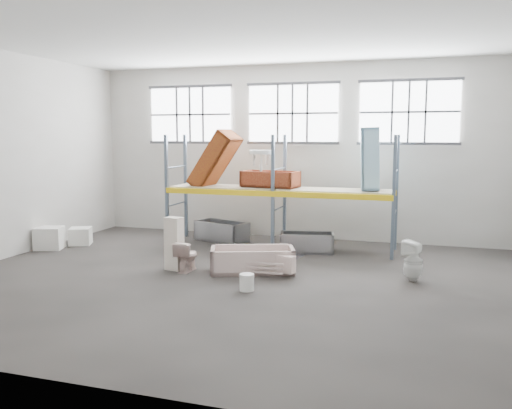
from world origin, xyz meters
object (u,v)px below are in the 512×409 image
at_px(toilet_beige, 187,256).
at_px(carton_near, 49,238).
at_px(bathtub_beige, 252,260).
at_px(steel_tub_right, 307,242).
at_px(steel_tub_left, 222,231).
at_px(rust_tub_flat, 270,179).
at_px(blue_tub_upright, 370,159).
at_px(bucket, 247,282).
at_px(cistern_tall, 174,244).
at_px(toilet_white, 413,261).

relative_size(toilet_beige, carton_near, 1.00).
bearing_deg(bathtub_beige, steel_tub_right, 52.83).
xyz_separation_m(bathtub_beige, steel_tub_right, (0.72, 2.32, -0.02)).
bearing_deg(carton_near, steel_tub_left, 31.51).
bearing_deg(bathtub_beige, rust_tub_flat, 78.46).
distance_m(bathtub_beige, blue_tub_upright, 4.15).
relative_size(steel_tub_left, blue_tub_upright, 0.97).
height_order(bathtub_beige, carton_near, carton_near).
relative_size(rust_tub_flat, bucket, 4.60).
distance_m(toilet_beige, rust_tub_flat, 3.65).
bearing_deg(blue_tub_upright, toilet_beige, -138.49).
bearing_deg(bucket, toilet_beige, 149.48).
xyz_separation_m(rust_tub_flat, blue_tub_upright, (2.62, -0.00, 0.58)).
height_order(steel_tub_left, bucket, steel_tub_left).
relative_size(rust_tub_flat, blue_tub_upright, 0.96).
bearing_deg(steel_tub_right, cistern_tall, -132.13).
relative_size(bathtub_beige, rust_tub_flat, 1.21).
bearing_deg(cistern_tall, carton_near, 179.88).
relative_size(blue_tub_upright, carton_near, 2.31).
height_order(steel_tub_left, rust_tub_flat, rust_tub_flat).
relative_size(toilet_beige, steel_tub_right, 0.50).
distance_m(bucket, carton_near, 6.52).
bearing_deg(toilet_white, blue_tub_upright, -133.92).
relative_size(cistern_tall, blue_tub_upright, 0.76).
relative_size(toilet_beige, steel_tub_left, 0.45).
height_order(toilet_beige, blue_tub_upright, blue_tub_upright).
distance_m(cistern_tall, bucket, 2.35).
xyz_separation_m(toilet_white, carton_near, (-9.24, 0.34, -0.14)).
relative_size(toilet_white, carton_near, 1.26).
bearing_deg(bathtub_beige, cistern_tall, 172.04).
height_order(toilet_beige, bucket, toilet_beige).
bearing_deg(cistern_tall, bathtub_beige, 25.27).
relative_size(toilet_white, steel_tub_right, 0.63).
distance_m(rust_tub_flat, blue_tub_upright, 2.68).
distance_m(toilet_white, steel_tub_left, 5.97).
height_order(toilet_beige, cistern_tall, cistern_tall).
relative_size(toilet_white, bucket, 2.61).
bearing_deg(steel_tub_right, bucket, -95.62).
bearing_deg(bucket, bathtub_beige, 103.92).
xyz_separation_m(toilet_white, rust_tub_flat, (-3.81, 2.53, 1.39)).
bearing_deg(carton_near, bucket, -18.16).
relative_size(toilet_white, steel_tub_left, 0.57).
distance_m(toilet_beige, carton_near, 4.56).
bearing_deg(rust_tub_flat, toilet_beige, -107.16).
height_order(cistern_tall, rust_tub_flat, rust_tub_flat).
xyz_separation_m(toilet_white, steel_tub_right, (-2.67, 2.04, -0.18)).
height_order(bathtub_beige, bucket, bathtub_beige).
distance_m(steel_tub_left, carton_near, 4.62).
xyz_separation_m(cistern_tall, steel_tub_left, (-0.19, 3.40, -0.32)).
bearing_deg(bathtub_beige, blue_tub_upright, 31.93).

